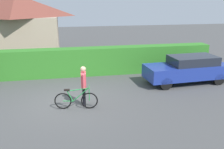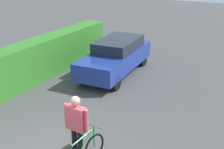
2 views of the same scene
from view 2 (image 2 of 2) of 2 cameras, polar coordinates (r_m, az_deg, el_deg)
The scene contains 2 objects.
parked_car_near at distance 12.54m, azimuth 0.78°, elevation 3.54°, with size 4.46×1.86×1.44m.
person_rider at distance 7.13m, azimuth -6.77°, elevation -9.22°, with size 0.23×0.68×1.69m.
Camera 2 is at (-4.31, -4.01, 4.61)m, focal length 48.15 mm.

